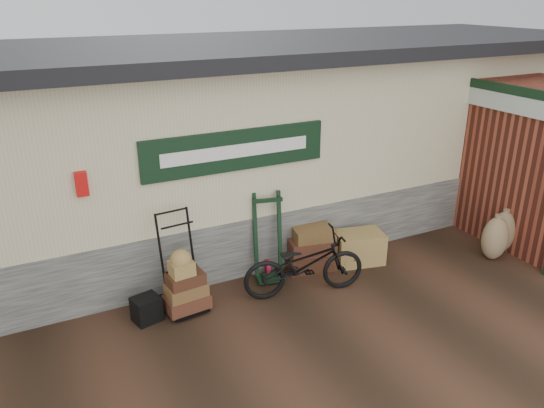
{
  "coord_description": "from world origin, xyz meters",
  "views": [
    {
      "loc": [
        -2.94,
        -5.34,
        3.92
      ],
      "look_at": [
        0.2,
        0.9,
        1.11
      ],
      "focal_mm": 35.0,
      "sensor_mm": 36.0,
      "label": 1
    }
  ],
  "objects_px": {
    "suitcase_stack": "(311,248)",
    "black_trunk": "(147,309)",
    "porter_trolley": "(180,261)",
    "wicker_hamper": "(358,247)",
    "bicycle": "(304,261)",
    "green_barrow": "(268,237)"
  },
  "relations": [
    {
      "from": "bicycle",
      "to": "black_trunk",
      "type": "bearing_deg",
      "value": 93.03
    },
    {
      "from": "suitcase_stack",
      "to": "black_trunk",
      "type": "distance_m",
      "value": 2.61
    },
    {
      "from": "green_barrow",
      "to": "suitcase_stack",
      "type": "xyz_separation_m",
      "value": [
        0.7,
        -0.04,
        -0.31
      ]
    },
    {
      "from": "suitcase_stack",
      "to": "black_trunk",
      "type": "xyz_separation_m",
      "value": [
        -2.59,
        -0.28,
        -0.17
      ]
    },
    {
      "from": "green_barrow",
      "to": "bicycle",
      "type": "height_order",
      "value": "green_barrow"
    },
    {
      "from": "green_barrow",
      "to": "bicycle",
      "type": "relative_size",
      "value": 0.75
    },
    {
      "from": "suitcase_stack",
      "to": "bicycle",
      "type": "xyz_separation_m",
      "value": [
        -0.46,
        -0.59,
        0.17
      ]
    },
    {
      "from": "black_trunk",
      "to": "bicycle",
      "type": "distance_m",
      "value": 2.17
    },
    {
      "from": "porter_trolley",
      "to": "black_trunk",
      "type": "xyz_separation_m",
      "value": [
        -0.51,
        -0.1,
        -0.52
      ]
    },
    {
      "from": "porter_trolley",
      "to": "suitcase_stack",
      "type": "relative_size",
      "value": 1.82
    },
    {
      "from": "bicycle",
      "to": "porter_trolley",
      "type": "bearing_deg",
      "value": 86.96
    },
    {
      "from": "green_barrow",
      "to": "black_trunk",
      "type": "bearing_deg",
      "value": -157.17
    },
    {
      "from": "porter_trolley",
      "to": "wicker_hamper",
      "type": "xyz_separation_m",
      "value": [
        2.83,
        0.0,
        -0.44
      ]
    },
    {
      "from": "porter_trolley",
      "to": "wicker_hamper",
      "type": "bearing_deg",
      "value": -5.47
    },
    {
      "from": "wicker_hamper",
      "to": "bicycle",
      "type": "distance_m",
      "value": 1.31
    },
    {
      "from": "green_barrow",
      "to": "bicycle",
      "type": "distance_m",
      "value": 0.69
    },
    {
      "from": "porter_trolley",
      "to": "green_barrow",
      "type": "relative_size",
      "value": 1.06
    },
    {
      "from": "suitcase_stack",
      "to": "wicker_hamper",
      "type": "xyz_separation_m",
      "value": [
        0.75,
        -0.17,
        -0.09
      ]
    },
    {
      "from": "suitcase_stack",
      "to": "wicker_hamper",
      "type": "bearing_deg",
      "value": -12.83
    },
    {
      "from": "black_trunk",
      "to": "suitcase_stack",
      "type": "bearing_deg",
      "value": 6.15
    },
    {
      "from": "porter_trolley",
      "to": "suitcase_stack",
      "type": "xyz_separation_m",
      "value": [
        2.08,
        0.18,
        -0.35
      ]
    },
    {
      "from": "green_barrow",
      "to": "porter_trolley",
      "type": "bearing_deg",
      "value": -157.93
    }
  ]
}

